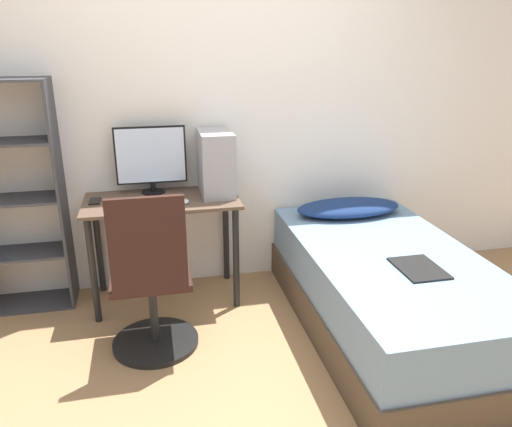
# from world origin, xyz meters

# --- Properties ---
(ground_plane) EXTENTS (14.00, 14.00, 0.00)m
(ground_plane) POSITION_xyz_m (0.00, 0.00, 0.00)
(ground_plane) COLOR #9E754C
(wall_back) EXTENTS (8.00, 0.05, 2.50)m
(wall_back) POSITION_xyz_m (0.00, 1.55, 1.25)
(wall_back) COLOR silver
(wall_back) RESTS_ON ground_plane
(desk) EXTENTS (1.02, 0.53, 0.74)m
(desk) POSITION_xyz_m (-0.38, 1.25, 0.61)
(desk) COLOR brown
(desk) RESTS_ON ground_plane
(office_chair) EXTENTS (0.52, 0.52, 1.00)m
(office_chair) POSITION_xyz_m (-0.48, 0.63, 0.39)
(office_chair) COLOR black
(office_chair) RESTS_ON ground_plane
(bed) EXTENTS (1.03, 1.93, 0.53)m
(bed) POSITION_xyz_m (0.96, 0.56, 0.26)
(bed) COLOR #4C3D2D
(bed) RESTS_ON ground_plane
(pillow) EXTENTS (0.78, 0.36, 0.11)m
(pillow) POSITION_xyz_m (0.96, 1.26, 0.58)
(pillow) COLOR navy
(pillow) RESTS_ON bed
(magazine) EXTENTS (0.24, 0.32, 0.01)m
(magazine) POSITION_xyz_m (1.01, 0.32, 0.53)
(magazine) COLOR black
(magazine) RESTS_ON bed
(monitor) EXTENTS (0.48, 0.16, 0.46)m
(monitor) POSITION_xyz_m (-0.43, 1.42, 0.99)
(monitor) COLOR black
(monitor) RESTS_ON desk
(keyboard) EXTENTS (0.35, 0.15, 0.02)m
(keyboard) POSITION_xyz_m (-0.46, 1.15, 0.75)
(keyboard) COLOR silver
(keyboard) RESTS_ON desk
(pc_tower) EXTENTS (0.22, 0.38, 0.43)m
(pc_tower) POSITION_xyz_m (0.00, 1.31, 0.96)
(pc_tower) COLOR #99999E
(pc_tower) RESTS_ON desk
(mouse) EXTENTS (0.06, 0.09, 0.02)m
(mouse) POSITION_xyz_m (-0.23, 1.15, 0.75)
(mouse) COLOR silver
(mouse) RESTS_ON desk
(phone) EXTENTS (0.07, 0.14, 0.01)m
(phone) POSITION_xyz_m (-0.81, 1.29, 0.75)
(phone) COLOR black
(phone) RESTS_ON desk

